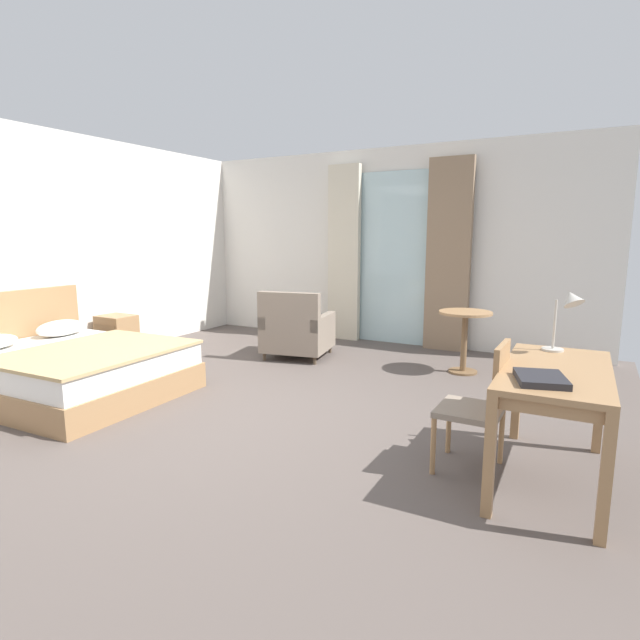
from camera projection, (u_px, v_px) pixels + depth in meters
name	position (u px, v px, depth m)	size (l,w,h in m)	color
ground	(232.00, 420.00, 4.50)	(6.59, 7.84, 0.10)	#564C47
wall_back	(385.00, 247.00, 7.43)	(6.19, 0.12, 2.82)	silver
wall_left	(16.00, 251.00, 5.69)	(0.12, 7.44, 2.82)	silver
balcony_glass_door	(396.00, 259.00, 7.29)	(1.14, 0.02, 2.48)	silver
curtain_panel_left	(344.00, 254.00, 7.56)	(0.50, 0.10, 2.61)	beige
curtain_panel_right	(448.00, 256.00, 6.82)	(0.60, 0.10, 2.61)	#897056
bed	(69.00, 368.00, 5.02)	(2.06, 1.74, 0.99)	#9E754C
nightstand	(117.00, 336.00, 6.57)	(0.44, 0.37, 0.55)	#9E754C
writing_desk	(556.00, 382.00, 3.19)	(0.65, 1.34, 0.76)	#9E754C
desk_chair	(482.00, 401.00, 3.34)	(0.41, 0.43, 0.90)	gray
desk_lamp	(568.00, 308.00, 3.49)	(0.27, 0.24, 0.49)	#B7B2A8
closed_book	(541.00, 379.00, 2.86)	(0.26, 0.33, 0.04)	#232328
armchair_by_window	(297.00, 332.00, 6.53)	(0.93, 0.92, 0.89)	gray
round_cafe_table	(465.00, 328.00, 5.78)	(0.60, 0.60, 0.72)	#9E754C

